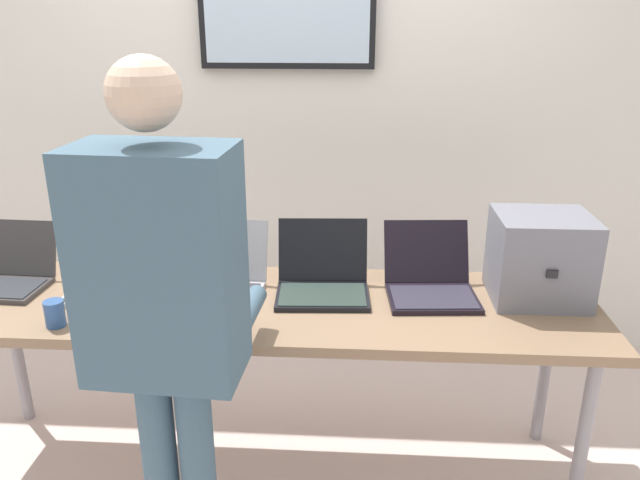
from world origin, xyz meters
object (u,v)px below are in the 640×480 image
(laptop_station_4, at_px, (430,280))
(coffee_mug, at_px, (55,313))
(laptop_station_1, at_px, (111,276))
(person, at_px, (165,303))
(laptop_station_0, at_px, (9,273))
(equipment_box, at_px, (540,257))
(laptop_station_2, at_px, (220,276))
(laptop_station_3, at_px, (323,278))
(workbench, at_px, (264,314))

(laptop_station_4, relative_size, coffee_mug, 4.13)
(laptop_station_1, distance_m, laptop_station_4, 1.29)
(laptop_station_4, bearing_deg, person, -138.73)
(laptop_station_0, bearing_deg, person, -38.46)
(laptop_station_0, xyz_separation_m, coffee_mug, (0.35, -0.33, -0.01))
(equipment_box, relative_size, laptop_station_2, 0.97)
(laptop_station_0, relative_size, laptop_station_1, 0.97)
(laptop_station_4, distance_m, coffee_mug, 1.43)
(laptop_station_3, bearing_deg, laptop_station_4, 1.63)
(laptop_station_0, distance_m, laptop_station_1, 0.44)
(laptop_station_2, bearing_deg, laptop_station_0, -179.11)
(person, bearing_deg, laptop_station_1, 123.02)
(laptop_station_0, distance_m, coffee_mug, 0.48)
(laptop_station_4, xyz_separation_m, coffee_mug, (-1.38, -0.37, -0.01))
(workbench, xyz_separation_m, laptop_station_4, (0.66, 0.12, 0.11))
(laptop_station_0, height_order, laptop_station_1, laptop_station_1)
(laptop_station_4, bearing_deg, equipment_box, -2.21)
(laptop_station_1, bearing_deg, workbench, -6.63)
(workbench, relative_size, laptop_station_3, 6.81)
(laptop_station_2, bearing_deg, workbench, -27.18)
(equipment_box, height_order, person, person)
(equipment_box, height_order, laptop_station_0, equipment_box)
(equipment_box, bearing_deg, laptop_station_1, -179.08)
(laptop_station_1, height_order, person, person)
(laptop_station_2, relative_size, person, 0.21)
(person, bearing_deg, workbench, 73.63)
(workbench, bearing_deg, laptop_station_3, 24.83)
(laptop_station_3, distance_m, coffee_mug, 1.01)
(laptop_station_2, bearing_deg, laptop_station_3, 1.10)
(coffee_mug, bearing_deg, equipment_box, 11.07)
(laptop_station_3, relative_size, laptop_station_4, 0.95)
(laptop_station_2, height_order, person, person)
(workbench, height_order, laptop_station_2, laptop_station_2)
(equipment_box, height_order, laptop_station_1, equipment_box)
(person, bearing_deg, equipment_box, 29.86)
(coffee_mug, bearing_deg, workbench, 19.16)
(workbench, relative_size, person, 1.49)
(workbench, relative_size, coffee_mug, 26.73)
(equipment_box, height_order, laptop_station_2, equipment_box)
(person, bearing_deg, laptop_station_3, 60.58)
(laptop_station_3, bearing_deg, laptop_station_0, -179.05)
(laptop_station_3, height_order, coffee_mug, laptop_station_3)
(workbench, height_order, laptop_station_4, laptop_station_4)
(equipment_box, relative_size, laptop_station_0, 1.08)
(laptop_station_0, xyz_separation_m, person, (0.89, -0.71, 0.23))
(laptop_station_1, distance_m, laptop_station_3, 0.86)
(equipment_box, height_order, coffee_mug, equipment_box)
(equipment_box, xyz_separation_m, laptop_station_0, (-2.15, -0.02, -0.11))
(laptop_station_0, bearing_deg, laptop_station_3, 0.95)
(laptop_station_1, xyz_separation_m, laptop_station_4, (1.29, 0.04, 0.00))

